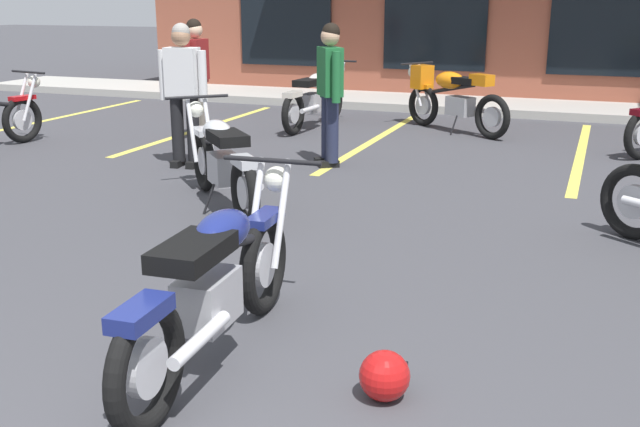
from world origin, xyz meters
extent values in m
plane|color=#3D3D42|center=(0.00, 3.99, 0.00)|extent=(80.00, 80.00, 0.00)
cube|color=#A8A59E|center=(0.00, 12.38, 0.07)|extent=(22.00, 1.80, 0.14)
cube|color=black|center=(-4.64, 13.13, 1.45)|extent=(1.98, 0.06, 1.70)
cube|color=black|center=(-1.55, 13.13, 1.45)|extent=(1.98, 0.06, 1.70)
cube|color=black|center=(1.55, 13.13, 1.45)|extent=(1.98, 0.06, 1.70)
cube|color=#DBCC4C|center=(-6.97, 8.78, 0.00)|extent=(0.12, 4.80, 0.01)
cube|color=#DBCC4C|center=(-4.18, 8.78, 0.00)|extent=(0.12, 4.80, 0.01)
cube|color=#DBCC4C|center=(-1.39, 8.78, 0.00)|extent=(0.12, 4.80, 0.01)
cube|color=#DBCC4C|center=(1.39, 8.78, 0.00)|extent=(0.12, 4.80, 0.01)
torus|color=black|center=(-0.23, 1.28, 0.32)|extent=(0.14, 0.64, 0.64)
cylinder|color=#B7B7BC|center=(-0.23, 1.28, 0.32)|extent=(0.08, 0.29, 0.29)
torus|color=black|center=(-0.31, 2.72, 0.32)|extent=(0.14, 0.64, 0.64)
cylinder|color=#B7B7BC|center=(-0.31, 2.72, 0.32)|extent=(0.08, 0.29, 0.29)
cylinder|color=silver|center=(-0.41, 2.81, 0.64)|extent=(0.06, 0.33, 0.66)
cylinder|color=silver|center=(-0.23, 2.82, 0.64)|extent=(0.06, 0.33, 0.66)
cylinder|color=black|center=(-0.32, 2.90, 0.96)|extent=(0.66, 0.07, 0.03)
sphere|color=silver|center=(-0.32, 2.97, 0.82)|extent=(0.18, 0.18, 0.17)
cube|color=navy|center=(-0.31, 2.76, 0.62)|extent=(0.16, 0.37, 0.06)
cube|color=#9E9EA3|center=(-0.27, 1.92, 0.40)|extent=(0.26, 0.41, 0.28)
cylinder|color=silver|center=(-0.10, 1.55, 0.36)|extent=(0.10, 0.55, 0.07)
cylinder|color=black|center=(-0.28, 2.12, 0.64)|extent=(0.11, 0.94, 0.26)
ellipsoid|color=navy|center=(-0.28, 2.14, 0.72)|extent=(0.29, 0.49, 0.22)
cube|color=black|center=(-0.26, 1.78, 0.72)|extent=(0.31, 0.53, 0.10)
cube|color=navy|center=(-0.23, 1.26, 0.60)|extent=(0.18, 0.37, 0.08)
cylinder|color=black|center=(-0.44, 1.84, 0.14)|extent=(0.14, 0.03, 0.29)
torus|color=black|center=(0.15, 9.42, 0.32)|extent=(0.58, 0.44, 0.64)
cylinder|color=#B7B7BC|center=(0.15, 9.42, 0.32)|extent=(0.27, 0.21, 0.29)
torus|color=black|center=(-1.04, 10.23, 0.32)|extent=(0.58, 0.44, 0.64)
cylinder|color=#B7B7BC|center=(-1.04, 10.23, 0.32)|extent=(0.27, 0.21, 0.29)
cylinder|color=silver|center=(-1.18, 10.21, 0.64)|extent=(0.29, 0.22, 0.66)
cylinder|color=silver|center=(-1.08, 10.36, 0.64)|extent=(0.29, 0.22, 0.66)
cylinder|color=black|center=(-1.19, 10.33, 0.96)|extent=(0.40, 0.56, 0.03)
sphere|color=silver|center=(-1.26, 10.37, 0.82)|extent=(0.24, 0.24, 0.17)
cube|color=orange|center=(-1.08, 10.25, 0.62)|extent=(0.38, 0.32, 0.06)
cube|color=#9E9EA3|center=(-0.38, 9.78, 0.40)|extent=(0.47, 0.42, 0.28)
cylinder|color=silver|center=(0.00, 9.68, 0.36)|extent=(0.49, 0.37, 0.07)
cylinder|color=black|center=(-0.55, 9.89, 0.64)|extent=(0.81, 0.58, 0.26)
ellipsoid|color=orange|center=(-0.58, 9.91, 0.76)|extent=(0.60, 0.54, 0.26)
cube|color=orange|center=(-1.08, 10.26, 0.76)|extent=(0.36, 0.37, 0.36)
cube|color=black|center=(-0.30, 9.72, 0.78)|extent=(0.47, 0.42, 0.10)
cube|color=orange|center=(-0.05, 9.55, 0.82)|extent=(0.38, 0.35, 0.16)
cylinder|color=black|center=(-0.43, 9.59, 0.14)|extent=(0.10, 0.12, 0.29)
torus|color=black|center=(1.93, 5.19, 0.32)|extent=(0.57, 0.46, 0.64)
cylinder|color=#B7B7BC|center=(1.93, 5.19, 0.32)|extent=(0.27, 0.22, 0.29)
torus|color=black|center=(-5.91, 6.83, 0.32)|extent=(0.21, 0.65, 0.64)
cylinder|color=#B7B7BC|center=(-5.91, 6.83, 0.32)|extent=(0.11, 0.29, 0.29)
cylinder|color=silver|center=(-5.98, 6.95, 0.64)|extent=(0.10, 0.33, 0.66)
cylinder|color=silver|center=(-5.81, 6.92, 0.64)|extent=(0.10, 0.33, 0.66)
cylinder|color=black|center=(-5.88, 7.01, 0.96)|extent=(0.66, 0.15, 0.03)
sphere|color=silver|center=(-5.87, 7.09, 0.82)|extent=(0.20, 0.20, 0.17)
cube|color=#B70F14|center=(-5.90, 6.87, 0.62)|extent=(0.20, 0.38, 0.06)
torus|color=black|center=(-2.63, 8.71, 0.32)|extent=(0.14, 0.65, 0.64)
cylinder|color=#B7B7BC|center=(-2.63, 8.71, 0.32)|extent=(0.08, 0.29, 0.29)
torus|color=black|center=(-2.53, 10.15, 0.32)|extent=(0.14, 0.65, 0.64)
cylinder|color=#B7B7BC|center=(-2.53, 10.15, 0.32)|extent=(0.08, 0.29, 0.29)
cylinder|color=silver|center=(-2.61, 10.26, 0.64)|extent=(0.07, 0.33, 0.66)
cylinder|color=silver|center=(-2.43, 10.24, 0.64)|extent=(0.07, 0.33, 0.66)
cylinder|color=black|center=(-2.51, 10.33, 0.96)|extent=(0.66, 0.08, 0.03)
sphere|color=silver|center=(-2.51, 10.41, 0.82)|extent=(0.18, 0.18, 0.17)
cube|color=beige|center=(-2.52, 10.19, 0.62)|extent=(0.16, 0.37, 0.06)
cube|color=#9E9EA3|center=(-2.58, 9.35, 0.40)|extent=(0.27, 0.42, 0.28)
cylinder|color=silver|center=(-2.47, 8.97, 0.36)|extent=(0.11, 0.55, 0.07)
cylinder|color=black|center=(-2.57, 9.55, 0.64)|extent=(0.12, 0.94, 0.26)
ellipsoid|color=beige|center=(-2.57, 9.57, 0.72)|extent=(0.29, 0.50, 0.22)
cube|color=black|center=(-2.59, 9.21, 0.72)|extent=(0.32, 0.54, 0.10)
cube|color=beige|center=(-2.63, 8.69, 0.60)|extent=(0.18, 0.37, 0.08)
cylinder|color=black|center=(-2.77, 9.30, 0.14)|extent=(0.14, 0.03, 0.29)
torus|color=black|center=(-1.23, 4.31, 0.32)|extent=(0.51, 0.53, 0.64)
cylinder|color=#B7B7BC|center=(-1.23, 4.31, 0.32)|extent=(0.24, 0.25, 0.29)
torus|color=black|center=(-2.22, 5.36, 0.32)|extent=(0.51, 0.53, 0.64)
cylinder|color=#B7B7BC|center=(-2.22, 5.36, 0.32)|extent=(0.24, 0.25, 0.29)
cylinder|color=silver|center=(-2.36, 5.37, 0.64)|extent=(0.26, 0.27, 0.66)
cylinder|color=silver|center=(-2.23, 5.49, 0.64)|extent=(0.26, 0.27, 0.66)
cylinder|color=black|center=(-2.35, 5.49, 0.96)|extent=(0.50, 0.48, 0.03)
sphere|color=silver|center=(-2.40, 5.55, 0.82)|extent=(0.24, 0.24, 0.17)
cube|color=silver|center=(-2.25, 5.39, 0.62)|extent=(0.35, 0.36, 0.06)
cube|color=#9E9EA3|center=(-1.67, 4.78, 0.40)|extent=(0.45, 0.46, 0.28)
cylinder|color=silver|center=(-1.32, 4.60, 0.36)|extent=(0.43, 0.45, 0.07)
cylinder|color=black|center=(-1.81, 4.92, 0.64)|extent=(0.69, 0.72, 0.26)
ellipsoid|color=silver|center=(-1.82, 4.94, 0.72)|extent=(0.52, 0.53, 0.22)
cube|color=black|center=(-1.58, 4.67, 0.72)|extent=(0.56, 0.57, 0.10)
cube|color=silver|center=(-1.22, 4.30, 0.60)|extent=(0.36, 0.37, 0.08)
cylinder|color=black|center=(-1.75, 4.60, 0.14)|extent=(0.11, 0.11, 0.29)
cube|color=black|center=(-2.90, 6.28, 0.04)|extent=(0.12, 0.25, 0.08)
cube|color=black|center=(-3.10, 6.26, 0.04)|extent=(0.12, 0.25, 0.08)
cylinder|color=black|center=(-2.90, 6.32, 0.46)|extent=(0.16, 0.16, 0.80)
cylinder|color=black|center=(-3.10, 6.30, 0.46)|extent=(0.16, 0.16, 0.80)
cube|color=silver|center=(-3.00, 6.31, 1.12)|extent=(0.40, 0.26, 0.56)
cylinder|color=silver|center=(-2.75, 6.34, 1.08)|extent=(0.11, 0.11, 0.58)
cylinder|color=silver|center=(-3.25, 6.29, 1.08)|extent=(0.11, 0.11, 0.58)
sphere|color=#A07556|center=(-3.00, 6.31, 1.52)|extent=(0.24, 0.24, 0.22)
sphere|color=gray|center=(-3.00, 6.32, 1.57)|extent=(0.23, 0.23, 0.21)
cube|color=black|center=(-3.72, 8.03, 0.04)|extent=(0.24, 0.11, 0.08)
cube|color=black|center=(-3.71, 7.83, 0.04)|extent=(0.24, 0.11, 0.08)
cylinder|color=slate|center=(-3.76, 8.03, 0.46)|extent=(0.16, 0.16, 0.80)
cylinder|color=slate|center=(-3.75, 7.83, 0.46)|extent=(0.16, 0.16, 0.80)
cube|color=maroon|center=(-3.76, 7.93, 1.12)|extent=(0.23, 0.39, 0.56)
cylinder|color=maroon|center=(-3.76, 8.18, 1.08)|extent=(0.10, 0.10, 0.58)
cylinder|color=maroon|center=(-3.75, 7.68, 1.08)|extent=(0.10, 0.10, 0.58)
sphere|color=beige|center=(-3.76, 7.93, 1.52)|extent=(0.23, 0.23, 0.22)
sphere|color=black|center=(-3.77, 7.93, 1.57)|extent=(0.22, 0.22, 0.21)
cube|color=black|center=(-1.39, 6.86, 0.04)|extent=(0.25, 0.22, 0.08)
cube|color=black|center=(-1.51, 7.02, 0.04)|extent=(0.25, 0.22, 0.08)
cylinder|color=#232842|center=(-1.36, 6.89, 0.46)|extent=(0.21, 0.21, 0.80)
cylinder|color=#232842|center=(-1.48, 7.05, 0.46)|extent=(0.21, 0.21, 0.80)
cube|color=#1E6633|center=(-1.42, 6.97, 1.12)|extent=(0.40, 0.44, 0.56)
cylinder|color=#1E6633|center=(-1.27, 6.77, 1.08)|extent=(0.14, 0.14, 0.58)
cylinder|color=#1E6633|center=(-1.56, 7.17, 1.08)|extent=(0.14, 0.14, 0.58)
sphere|color=tan|center=(-1.42, 6.97, 1.52)|extent=(0.31, 0.31, 0.22)
sphere|color=black|center=(-1.41, 6.97, 1.57)|extent=(0.29, 0.29, 0.21)
sphere|color=#B71414|center=(0.72, 1.93, 0.13)|extent=(0.26, 0.26, 0.26)
cube|color=black|center=(0.72, 2.04, 0.12)|extent=(0.18, 0.03, 0.09)
camera|label=1|loc=(1.62, -1.33, 1.95)|focal=41.98mm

